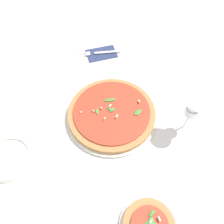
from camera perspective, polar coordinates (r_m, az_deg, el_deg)
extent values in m
plane|color=silver|center=(0.87, -1.05, -1.31)|extent=(6.00, 6.00, 0.00)
cylinder|color=silver|center=(0.86, 0.00, -0.89)|extent=(0.36, 0.36, 0.01)
cylinder|color=#AD7542|center=(0.85, 0.00, -0.34)|extent=(0.34, 0.34, 0.02)
cylinder|color=#B73823|center=(0.84, 0.00, 0.11)|extent=(0.30, 0.30, 0.01)
ellipsoid|color=#457F31|center=(0.84, 6.76, -0.07)|extent=(0.04, 0.03, 0.01)
ellipsoid|color=#408036|center=(0.84, -0.49, 0.68)|extent=(0.02, 0.03, 0.01)
ellipsoid|color=#3C8635|center=(0.84, -0.03, 0.66)|extent=(0.03, 0.02, 0.01)
ellipsoid|color=#458933|center=(0.84, -3.95, 0.19)|extent=(0.02, 0.03, 0.01)
ellipsoid|color=#45832F|center=(0.87, -0.61, 3.17)|extent=(0.05, 0.02, 0.01)
cube|color=#EFE5C6|center=(0.82, 1.29, -1.13)|extent=(0.01, 0.01, 0.01)
cube|color=#EFE5C6|center=(0.84, -0.48, 1.63)|extent=(0.01, 0.01, 0.01)
cube|color=#EFE5C6|center=(0.86, 7.08, 2.80)|extent=(0.01, 0.01, 0.01)
cube|color=#EFE5C6|center=(0.83, -4.87, 0.31)|extent=(0.01, 0.01, 0.00)
cube|color=#EFE5C6|center=(0.81, -1.89, -1.67)|extent=(0.01, 0.01, 0.01)
cube|color=#EFE5C6|center=(0.84, -8.09, -0.04)|extent=(0.01, 0.01, 0.00)
cube|color=#EFE5C6|center=(0.84, -2.74, 1.03)|extent=(0.01, 0.01, 0.01)
ellipsoid|color=#3D8632|center=(0.71, 10.38, -24.62)|extent=(0.03, 0.02, 0.01)
cube|color=#EFE5C6|center=(0.70, 12.26, -25.66)|extent=(0.01, 0.01, 0.01)
cube|color=#EFE5C6|center=(0.70, 10.10, -26.38)|extent=(0.01, 0.01, 0.01)
cylinder|color=white|center=(0.89, 18.17, -3.64)|extent=(0.06, 0.06, 0.00)
cylinder|color=white|center=(0.85, 18.94, -2.12)|extent=(0.01, 0.01, 0.08)
cone|color=white|center=(0.78, 20.58, 1.12)|extent=(0.09, 0.09, 0.08)
cylinder|color=white|center=(0.80, 20.11, 0.19)|extent=(0.05, 0.05, 0.03)
cube|color=navy|center=(1.11, -2.76, 15.06)|extent=(0.16, 0.11, 0.01)
cube|color=silver|center=(1.11, -1.11, 15.39)|extent=(0.13, 0.05, 0.00)
cube|color=silver|center=(1.11, -6.31, 14.92)|extent=(0.03, 0.03, 0.00)
cube|color=silver|center=(1.11, -7.82, 15.06)|extent=(0.04, 0.01, 0.00)
cube|color=silver|center=(1.11, -7.80, 14.76)|extent=(0.04, 0.01, 0.00)
cube|color=silver|center=(1.10, -7.78, 14.45)|extent=(0.04, 0.01, 0.00)
cylinder|color=silver|center=(0.86, -25.55, -11.00)|extent=(0.17, 0.17, 0.01)
torus|color=silver|center=(0.85, -25.74, -10.79)|extent=(0.16, 0.16, 0.01)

